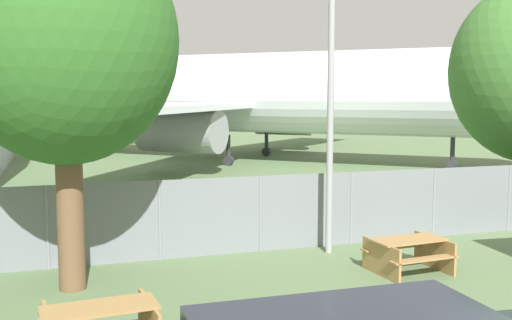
{
  "coord_description": "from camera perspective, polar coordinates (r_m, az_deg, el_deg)",
  "views": [
    {
      "loc": [
        -4.67,
        -3.25,
        3.94
      ],
      "look_at": [
        0.85,
        13.87,
        2.0
      ],
      "focal_mm": 42.0,
      "sensor_mm": 36.0,
      "label": 1
    }
  ],
  "objects": [
    {
      "name": "perimeter_fence",
      "position": [
        15.17,
        0.42,
        -5.15
      ],
      "size": [
        56.07,
        0.07,
        1.93
      ],
      "color": "gray",
      "rests_on": "ground"
    },
    {
      "name": "airplane",
      "position": [
        35.84,
        0.98,
        6.33
      ],
      "size": [
        34.75,
        31.2,
        13.57
      ],
      "rotation": [
        0.0,
        0.0,
        -0.72
      ],
      "color": "white",
      "rests_on": "ground"
    },
    {
      "name": "picnic_bench_open_grass",
      "position": [
        13.95,
        14.31,
        -8.44
      ],
      "size": [
        1.75,
        1.53,
        0.76
      ],
      "rotation": [
        0.0,
        0.0,
        0.08
      ],
      "color": "#A37A47",
      "rests_on": "ground"
    },
    {
      "name": "tree_left_of_cabin",
      "position": [
        12.51,
        -17.77,
        10.67
      ],
      "size": [
        4.47,
        4.47,
        7.48
      ],
      "color": "brown",
      "rests_on": "ground"
    },
    {
      "name": "light_mast",
      "position": [
        14.92,
        7.18,
        10.84
      ],
      "size": [
        0.44,
        0.44,
        8.57
      ],
      "color": "#99999E",
      "rests_on": "ground"
    }
  ]
}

